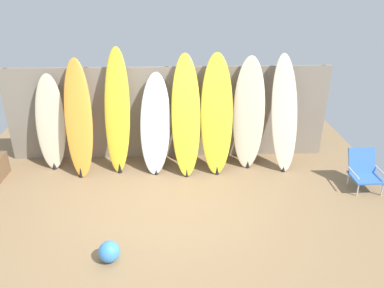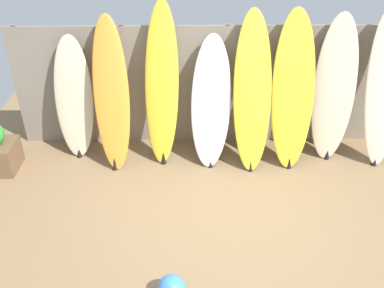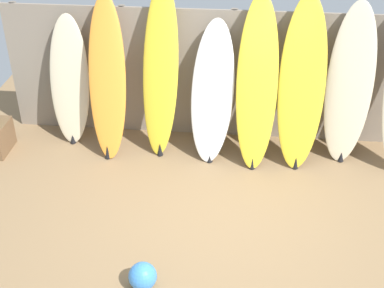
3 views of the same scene
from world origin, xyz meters
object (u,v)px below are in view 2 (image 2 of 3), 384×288
at_px(surfboard_orange_1, 112,96).
at_px(surfboard_cream_7, 383,91).
at_px(surfboard_white_3, 211,103).
at_px(surfboard_yellow_2, 162,87).
at_px(surfboard_yellow_4, 252,93).
at_px(surfboard_yellow_5, 293,92).
at_px(surfboard_cream_6, 334,90).
at_px(surfboard_cream_0, 74,99).

relative_size(surfboard_orange_1, surfboard_cream_7, 0.98).
relative_size(surfboard_orange_1, surfboard_white_3, 1.15).
distance_m(surfboard_yellow_2, surfboard_white_3, 0.71).
relative_size(surfboard_yellow_4, surfboard_yellow_5, 1.00).
height_order(surfboard_orange_1, surfboard_cream_6, surfboard_cream_6).
height_order(surfboard_yellow_2, surfboard_yellow_5, surfboard_yellow_2).
relative_size(surfboard_cream_0, surfboard_yellow_5, 0.83).
xyz_separation_m(surfboard_white_3, surfboard_cream_7, (2.34, 0.01, 0.16)).
xyz_separation_m(surfboard_yellow_2, surfboard_cream_7, (3.00, -0.04, -0.06)).
relative_size(surfboard_orange_1, surfboard_yellow_2, 0.92).
bearing_deg(surfboard_yellow_4, surfboard_yellow_5, 2.54).
height_order(surfboard_orange_1, surfboard_white_3, surfboard_orange_1).
xyz_separation_m(surfboard_cream_0, surfboard_orange_1, (0.57, -0.18, 0.14)).
height_order(surfboard_cream_0, surfboard_yellow_4, surfboard_yellow_4).
height_order(surfboard_white_3, surfboard_cream_6, surfboard_cream_6).
distance_m(surfboard_cream_6, surfboard_cream_7, 0.64).
bearing_deg(surfboard_yellow_5, surfboard_cream_7, 1.08).
height_order(surfboard_yellow_4, surfboard_cream_6, surfboard_yellow_4).
bearing_deg(surfboard_yellow_2, surfboard_yellow_5, -2.12).
height_order(surfboard_white_3, surfboard_yellow_4, surfboard_yellow_4).
bearing_deg(surfboard_yellow_2, surfboard_cream_6, 1.31).
relative_size(surfboard_yellow_4, surfboard_cream_6, 1.03).
height_order(surfboard_yellow_2, surfboard_cream_7, surfboard_yellow_2).
xyz_separation_m(surfboard_white_3, surfboard_cream_6, (1.71, 0.11, 0.13)).
height_order(surfboard_cream_0, surfboard_orange_1, surfboard_orange_1).
xyz_separation_m(surfboard_yellow_2, surfboard_yellow_5, (1.77, -0.07, -0.05)).
relative_size(surfboard_white_3, surfboard_yellow_4, 0.84).
bearing_deg(surfboard_orange_1, surfboard_white_3, 0.79).
bearing_deg(surfboard_yellow_4, surfboard_yellow_2, 175.78).
relative_size(surfboard_white_3, surfboard_yellow_5, 0.84).
relative_size(surfboard_yellow_2, surfboard_cream_7, 1.07).
bearing_deg(surfboard_cream_7, surfboard_cream_6, 171.29).
bearing_deg(surfboard_cream_6, surfboard_yellow_4, -172.88).
bearing_deg(surfboard_white_3, surfboard_cream_0, 175.11).
xyz_separation_m(surfboard_cream_0, surfboard_yellow_2, (1.24, -0.11, 0.23)).
xyz_separation_m(surfboard_orange_1, surfboard_yellow_5, (2.45, 0.01, 0.04)).
bearing_deg(surfboard_yellow_5, surfboard_orange_1, -179.82).
bearing_deg(surfboard_cream_6, surfboard_white_3, -176.36).
bearing_deg(surfboard_cream_7, surfboard_white_3, -179.70).
relative_size(surfboard_cream_0, surfboard_orange_1, 0.86).
relative_size(surfboard_cream_6, surfboard_cream_7, 0.98).
bearing_deg(surfboard_orange_1, surfboard_yellow_2, 6.16).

